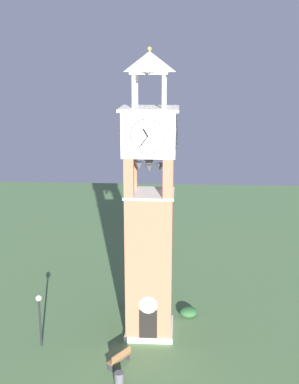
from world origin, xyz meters
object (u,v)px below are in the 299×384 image
(park_bench, at_px, (120,358))
(trash_bin, at_px, (119,379))
(clock_tower, at_px, (149,223))
(lamp_post, at_px, (39,310))

(park_bench, distance_m, trash_bin, 1.86)
(clock_tower, height_order, park_bench, clock_tower)
(park_bench, xyz_separation_m, trash_bin, (0.19, -1.85, -0.08))
(park_bench, height_order, lamp_post, lamp_post)
(park_bench, xyz_separation_m, lamp_post, (-5.01, 1.71, 1.89))
(clock_tower, distance_m, trash_bin, 9.04)
(clock_tower, distance_m, park_bench, 7.97)
(clock_tower, xyz_separation_m, lamp_post, (-6.47, -2.12, -4.95))
(lamp_post, bearing_deg, trash_bin, -34.39)
(park_bench, relative_size, lamp_post, 0.47)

